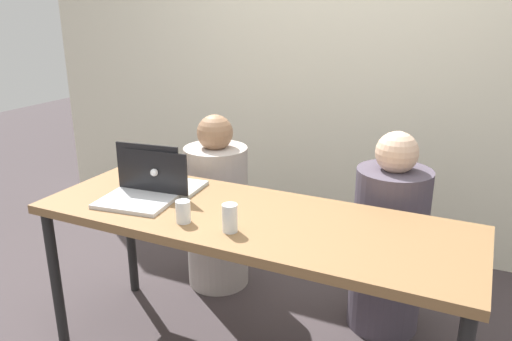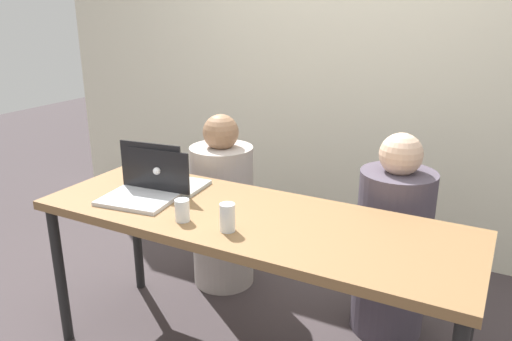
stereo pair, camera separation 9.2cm
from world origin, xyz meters
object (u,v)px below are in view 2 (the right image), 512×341
Objects in this scene: person_on_left at (223,211)px; water_glass_left at (182,212)px; person_on_right at (392,247)px; laptop_front_left at (142,187)px; laptop_back_left at (168,179)px; water_glass_center at (227,219)px.

person_on_left is 0.87m from water_glass_left.
person_on_left is 0.99× the size of person_on_right.
person_on_right reaches higher than laptop_front_left.
water_glass_left is at bearing 131.03° from laptop_back_left.
person_on_left is 0.59m from laptop_back_left.
person_on_left reaches higher than water_glass_left.
laptop_back_left is at bearing 87.63° from person_on_left.
laptop_front_left is (-0.03, -0.63, 0.35)m from person_on_left.
water_glass_center is 1.22× the size of water_glass_left.
water_glass_left is at bearing -178.60° from water_glass_center.
person_on_left is 0.72m from laptop_front_left.
person_on_left is at bearing 123.42° from water_glass_center.
laptop_back_left is at bearing 72.41° from laptop_front_left.
laptop_back_left is (0.03, 0.15, -0.01)m from laptop_front_left.
laptop_front_left is at bearing 20.38° from person_on_right.
laptop_back_left is 3.02× the size of water_glass_center.
water_glass_center is (0.52, -0.12, -0.00)m from laptop_front_left.
laptop_front_left is at bearing 158.58° from water_glass_left.
person_on_right is at bearing 56.53° from water_glass_center.
water_glass_left is at bearing 108.79° from person_on_left.
person_on_left is 9.06× the size of water_glass_center.
water_glass_left is (-0.21, -0.01, -0.01)m from water_glass_center.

